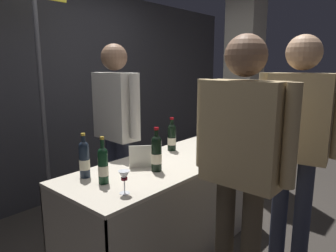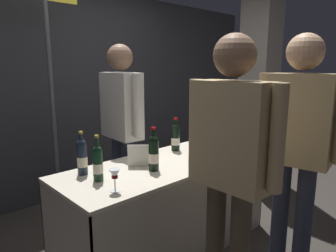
{
  "view_description": "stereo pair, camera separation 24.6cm",
  "coord_description": "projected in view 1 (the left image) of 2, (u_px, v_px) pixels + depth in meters",
  "views": [
    {
      "loc": [
        -1.83,
        -1.58,
        1.56
      ],
      "look_at": [
        0.0,
        0.0,
        1.08
      ],
      "focal_mm": 32.74,
      "sensor_mm": 36.0,
      "label": 1
    },
    {
      "loc": [
        -1.66,
        -1.76,
        1.56
      ],
      "look_at": [
        0.0,
        0.0,
        1.08
      ],
      "focal_mm": 32.74,
      "sensor_mm": 36.0,
      "label": 2
    }
  ],
  "objects": [
    {
      "name": "ground_plane",
      "position": [
        168.0,
        247.0,
        2.68
      ],
      "size": [
        12.0,
        12.0,
        0.0
      ],
      "primitive_type": "plane",
      "color": "#38332D"
    },
    {
      "name": "back_partition",
      "position": [
        57.0,
        95.0,
        3.52
      ],
      "size": [
        6.42,
        0.12,
        2.45
      ],
      "primitive_type": "cube",
      "color": "#2D2D33",
      "rests_on": "ground_plane"
    },
    {
      "name": "concrete_pillar",
      "position": [
        244.0,
        62.0,
        4.21
      ],
      "size": [
        0.41,
        0.41,
        3.22
      ],
      "primitive_type": "cube",
      "color": "gray",
      "rests_on": "ground_plane"
    },
    {
      "name": "tasting_table",
      "position": [
        168.0,
        189.0,
        2.57
      ],
      "size": [
        1.84,
        0.72,
        0.78
      ],
      "color": "beige",
      "rests_on": "ground_plane"
    },
    {
      "name": "featured_wine_bottle",
      "position": [
        172.0,
        137.0,
        2.84
      ],
      "size": [
        0.08,
        0.08,
        0.31
      ],
      "color": "black",
      "rests_on": "tasting_table"
    },
    {
      "name": "display_bottle_0",
      "position": [
        157.0,
        153.0,
        2.28
      ],
      "size": [
        0.08,
        0.08,
        0.33
      ],
      "color": "black",
      "rests_on": "tasting_table"
    },
    {
      "name": "display_bottle_1",
      "position": [
        215.0,
        135.0,
        2.82
      ],
      "size": [
        0.07,
        0.07,
        0.36
      ],
      "color": "black",
      "rests_on": "tasting_table"
    },
    {
      "name": "display_bottle_2",
      "position": [
        103.0,
        165.0,
        2.04
      ],
      "size": [
        0.07,
        0.07,
        0.32
      ],
      "color": "black",
      "rests_on": "tasting_table"
    },
    {
      "name": "display_bottle_3",
      "position": [
        84.0,
        159.0,
        2.15
      ],
      "size": [
        0.07,
        0.07,
        0.32
      ],
      "color": "#192333",
      "rests_on": "tasting_table"
    },
    {
      "name": "wine_glass_near_vendor",
      "position": [
        124.0,
        177.0,
        1.88
      ],
      "size": [
        0.07,
        0.07,
        0.15
      ],
      "color": "silver",
      "rests_on": "tasting_table"
    },
    {
      "name": "flower_vase",
      "position": [
        232.0,
        135.0,
        2.88
      ],
      "size": [
        0.09,
        0.09,
        0.41
      ],
      "color": "slate",
      "rests_on": "tasting_table"
    },
    {
      "name": "brochure_stand",
      "position": [
        141.0,
        157.0,
        2.36
      ],
      "size": [
        0.14,
        0.14,
        0.18
      ],
      "primitive_type": "cube",
      "rotation": [
        0.06,
        0.0,
        5.52
      ],
      "color": "silver",
      "rests_on": "tasting_table"
    },
    {
      "name": "vendor_presenter",
      "position": [
        116.0,
        118.0,
        2.88
      ],
      "size": [
        0.24,
        0.63,
        1.75
      ],
      "rotation": [
        0.0,
        0.0,
        -1.64
      ],
      "color": "#2D3347",
      "rests_on": "ground_plane"
    },
    {
      "name": "taster_foreground_right",
      "position": [
        241.0,
        153.0,
        1.8
      ],
      "size": [
        0.24,
        0.64,
        1.73
      ],
      "rotation": [
        0.0,
        0.0,
        1.56
      ],
      "color": "#4C4233",
      "rests_on": "ground_plane"
    },
    {
      "name": "taster_foreground_left",
      "position": [
        297.0,
        134.0,
        2.21
      ],
      "size": [
        0.28,
        0.58,
        1.77
      ],
      "rotation": [
        0.0,
        0.0,
        1.74
      ],
      "color": "#2D3347",
      "rests_on": "ground_plane"
    },
    {
      "name": "booth_signpost",
      "position": [
        40.0,
        79.0,
        2.82
      ],
      "size": [
        0.63,
        0.04,
        2.33
      ],
      "color": "#47474C",
      "rests_on": "ground_plane"
    }
  ]
}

